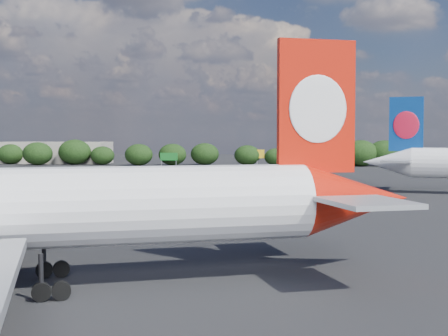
{
  "coord_description": "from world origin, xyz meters",
  "views": [
    {
      "loc": [
        20.27,
        -34.6,
        10.45
      ],
      "look_at": [
        16.0,
        12.0,
        8.0
      ],
      "focal_mm": 50.0,
      "sensor_mm": 36.0,
      "label": 1
    }
  ],
  "objects": [
    {
      "name": "ground",
      "position": [
        0.0,
        60.0,
        0.0
      ],
      "size": [
        500.0,
        500.0,
        0.0
      ],
      "primitive_type": "plane",
      "color": "black",
      "rests_on": "ground"
    },
    {
      "name": "qantas_airliner",
      "position": [
        3.84,
        5.92,
        5.36
      ],
      "size": [
        52.41,
        50.37,
        17.61
      ],
      "color": "white",
      "rests_on": "ground"
    },
    {
      "name": "terminal_building",
      "position": [
        -65.0,
        192.0,
        4.0
      ],
      "size": [
        42.0,
        16.0,
        8.0
      ],
      "color": "gray",
      "rests_on": "ground"
    },
    {
      "name": "highway_sign",
      "position": [
        -18.0,
        176.0,
        3.13
      ],
      "size": [
        6.0,
        0.3,
        4.5
      ],
      "color": "#13611E",
      "rests_on": "ground"
    },
    {
      "name": "billboard_yellow",
      "position": [
        12.0,
        182.0,
        3.87
      ],
      "size": [
        5.0,
        0.3,
        5.5
      ],
      "color": "yellow",
      "rests_on": "ground"
    },
    {
      "name": "horizon_treeline",
      "position": [
        3.77,
        180.59,
        3.86
      ],
      "size": [
        204.83,
        15.6,
        9.02
      ],
      "color": "black",
      "rests_on": "ground"
    }
  ]
}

